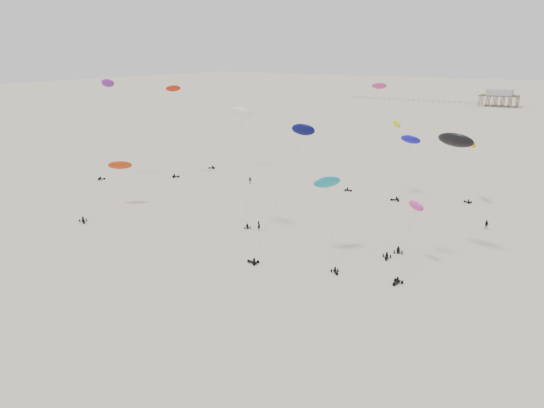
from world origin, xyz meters
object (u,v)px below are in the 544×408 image
Objects in this scene: rig_0 at (410,230)px; rig_4 at (328,193)px; pavilion_main at (499,99)px; rig_7 at (396,141)px; spectator_0 at (259,230)px.

rig_0 is 14.41m from rig_4.
rig_4 is (-13.87, -0.26, 3.92)m from rig_0.
rig_7 is at bearing -85.80° from pavilion_main.
spectator_0 is (-28.85, 1.65, -5.85)m from rig_0.
rig_0 is (33.27, -259.45, 1.62)m from pavilion_main.
rig_7 is (16.08, -218.78, 8.07)m from pavilion_main.
pavilion_main is 260.49m from rig_4.
rig_7 is 42.53m from spectator_0.
rig_4 is 17.99m from spectator_0.
rig_7 reaches higher than rig_4.
rig_4 is (19.40, -259.71, 5.55)m from pavilion_main.
rig_4 reaches higher than rig_0.
spectator_0 is (-14.98, 1.91, -9.77)m from rig_4.
rig_7 reaches higher than rig_0.
rig_7 reaches higher than spectator_0.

